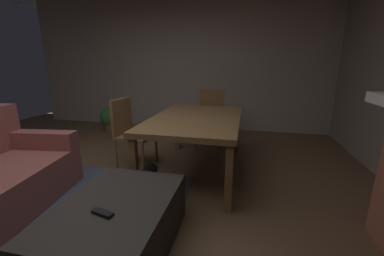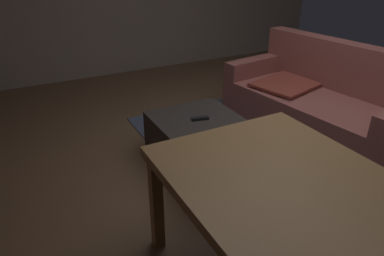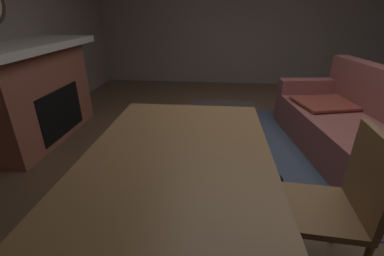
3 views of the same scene
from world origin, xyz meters
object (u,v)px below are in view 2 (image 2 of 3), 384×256
Objects in this scene: couch at (320,103)px; dining_table at (316,215)px; tv_remote at (200,118)px; small_dog at (294,192)px; ottoman_coffee_table at (207,146)px.

dining_table is at bearing -47.77° from couch.
tv_remote is at bearing -93.43° from couch.
couch is 1.49m from small_dog.
tv_remote is at bearing 169.66° from dining_table.
tv_remote is (-0.14, 0.01, 0.22)m from ottoman_coffee_table.
small_dog is (-0.65, 0.55, -0.50)m from dining_table.
dining_table is 0.99m from small_dog.
ottoman_coffee_table is 2.13× the size of small_dog.
tv_remote is 1.05m from small_dog.
couch is 4.01× the size of small_dog.
ottoman_coffee_table is (0.06, -1.43, -0.12)m from couch.
ottoman_coffee_table is 1.60m from dining_table.
tv_remote is 0.31× the size of small_dog.
ottoman_coffee_table is at bearing 168.96° from dining_table.
tv_remote is (-0.09, -1.42, 0.10)m from couch.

